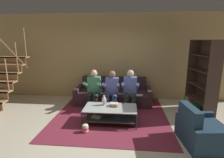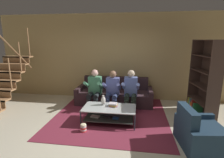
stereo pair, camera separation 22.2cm
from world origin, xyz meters
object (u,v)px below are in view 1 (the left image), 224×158
at_px(person_seated_left, 94,88).
at_px(person_seated_middle, 112,89).
at_px(book_stack, 114,105).
at_px(armchair, 202,132).
at_px(popcorn_tub, 85,128).
at_px(person_seated_right, 130,89).
at_px(coffee_table, 110,112).
at_px(bookshelf, 202,84).
at_px(vase, 104,101).
at_px(couch, 113,95).

distance_m(person_seated_left, person_seated_middle, 0.54).
xyz_separation_m(person_seated_left, book_stack, (0.68, -0.80, -0.19)).
bearing_deg(person_seated_middle, armchair, -40.23).
bearing_deg(person_seated_middle, popcorn_tub, -107.59).
distance_m(person_seated_right, popcorn_tub, 1.83).
height_order(person_seated_middle, person_seated_right, person_seated_right).
height_order(coffee_table, book_stack, book_stack).
relative_size(person_seated_middle, coffee_table, 0.88).
height_order(book_stack, bookshelf, bookshelf).
relative_size(coffee_table, bookshelf, 0.64).
relative_size(person_seated_left, book_stack, 5.07).
distance_m(vase, armchair, 2.28).
bearing_deg(person_seated_right, coffee_table, -118.96).
bearing_deg(book_stack, person_seated_right, 63.35).
bearing_deg(couch, bookshelf, -12.44).
relative_size(person_seated_left, vase, 4.63).
bearing_deg(person_seated_middle, person_seated_right, 0.32).
bearing_deg(person_seated_right, bookshelf, -0.88).
bearing_deg(armchair, person_seated_middle, 139.77).
xyz_separation_m(coffee_table, armchair, (1.91, -0.76, -0.00)).
relative_size(bookshelf, popcorn_tub, 10.37).
bearing_deg(coffee_table, person_seated_middle, 92.95).
relative_size(person_seated_left, bookshelf, 0.57).
bearing_deg(couch, vase, -95.48).
bearing_deg(vase, book_stack, -11.84).
height_order(person_seated_left, popcorn_tub, person_seated_left).
xyz_separation_m(person_seated_middle, armchair, (1.95, -1.65, -0.36)).
bearing_deg(couch, person_seated_right, -44.02).
bearing_deg(bookshelf, person_seated_middle, 179.38).
xyz_separation_m(book_stack, bookshelf, (2.37, 0.77, 0.41)).
bearing_deg(bookshelf, vase, -164.70).
bearing_deg(person_seated_right, couch, 135.98).
height_order(couch, vase, couch).
distance_m(person_seated_left, bookshelf, 3.06).
xyz_separation_m(person_seated_left, vase, (0.42, -0.75, -0.11)).
bearing_deg(vase, person_seated_right, 48.47).
bearing_deg(popcorn_tub, armchair, -5.22).
bearing_deg(bookshelf, popcorn_tub, -154.64).
bearing_deg(couch, coffee_table, -88.14).
relative_size(person_seated_middle, person_seated_right, 0.97).
bearing_deg(bookshelf, person_seated_right, 179.12).
xyz_separation_m(person_seated_left, person_seated_right, (1.08, 0.00, 0.01)).
height_order(vase, armchair, armchair).
relative_size(person_seated_right, vase, 4.69).
xyz_separation_m(couch, vase, (-0.12, -1.27, 0.25)).
bearing_deg(person_seated_middle, book_stack, -80.22).
bearing_deg(coffee_table, couch, 91.86).
bearing_deg(person_seated_left, vase, -60.73).
bearing_deg(vase, person_seated_left, 119.27).
xyz_separation_m(person_seated_middle, book_stack, (0.14, -0.80, -0.18)).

